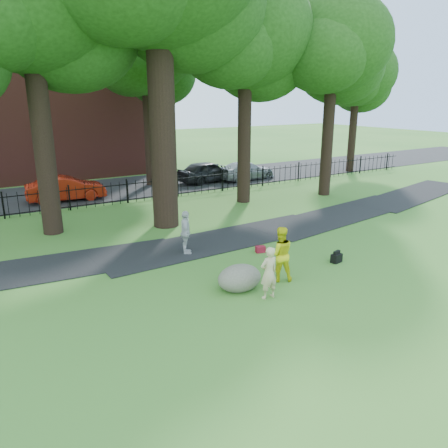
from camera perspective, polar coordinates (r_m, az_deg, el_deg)
ground at (r=13.86m, az=4.59°, el=-7.20°), size 120.00×120.00×0.00m
footpath at (r=17.41m, az=-0.31°, el=-2.16°), size 36.07×3.85×0.03m
street at (r=27.84m, az=-15.23°, el=4.32°), size 80.00×7.00×0.02m
iron_fence at (r=23.98m, az=-12.54°, el=4.10°), size 44.00×0.04×1.20m
brick_building at (r=34.40m, az=-26.69°, el=15.49°), size 18.00×8.00×12.00m
tree_row at (r=20.46m, az=-8.79°, el=23.55°), size 26.82×7.96×12.42m
woman at (r=12.38m, az=5.86°, el=-6.36°), size 0.56×0.37×1.53m
man at (r=13.55m, az=7.31°, el=-3.89°), size 1.04×0.95×1.74m
pedestrian at (r=15.77m, az=-5.04°, el=-1.13°), size 0.76×1.02×1.62m
boulder at (r=13.03m, az=2.04°, el=-6.83°), size 1.68×1.51×0.80m
backpack at (r=15.61m, az=14.47°, el=-4.34°), size 0.44×0.33×0.30m
red_bag at (r=16.12m, az=4.77°, el=-3.31°), size 0.39×0.30×0.24m
red_sedan at (r=25.42m, az=-19.96°, el=4.38°), size 4.24×1.78×1.36m
grey_car at (r=29.24m, az=-2.17°, el=6.86°), size 4.33×2.16×1.42m
silver_car at (r=30.19m, az=2.91°, el=6.96°), size 4.33×2.00×1.23m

